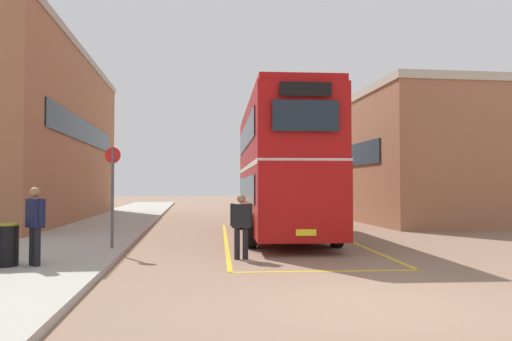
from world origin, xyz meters
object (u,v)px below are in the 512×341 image
bus_stop_sign (113,187)px  double_decker_bus (280,166)px  single_deck_bus (280,189)px  litter_bin (6,245)px  pedestrian_boarding (241,222)px  pedestrian_waiting_far (35,221)px

bus_stop_sign → double_decker_bus: bearing=36.0°
single_deck_bus → litter_bin: single_deck_bus is taller
pedestrian_boarding → single_deck_bus: bearing=77.3°
pedestrian_waiting_far → double_decker_bus: bearing=46.3°
pedestrian_boarding → bus_stop_sign: bus_stop_sign is taller
litter_bin → bus_stop_sign: 3.54m
litter_bin → bus_stop_sign: bearing=58.9°
double_decker_bus → bus_stop_sign: (-5.28, -3.85, -0.74)m
single_deck_bus → bus_stop_sign: single_deck_bus is taller
pedestrian_waiting_far → pedestrian_boarding: bearing=16.2°
litter_bin → bus_stop_sign: bus_stop_sign is taller
single_deck_bus → pedestrian_waiting_far: (-9.00, -21.36, -0.55)m
pedestrian_boarding → pedestrian_waiting_far: (-4.47, -1.29, 0.17)m
pedestrian_boarding → litter_bin: (-5.06, -1.27, -0.33)m
single_deck_bus → double_decker_bus: bearing=-100.0°
double_decker_bus → litter_bin: size_ratio=12.16×
double_decker_bus → pedestrian_boarding: 5.98m
pedestrian_boarding → litter_bin: size_ratio=1.81×
pedestrian_boarding → litter_bin: 5.22m
pedestrian_waiting_far → bus_stop_sign: bus_stop_sign is taller
pedestrian_boarding → double_decker_bus: bearing=70.3°
litter_bin → bus_stop_sign: size_ratio=0.33×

